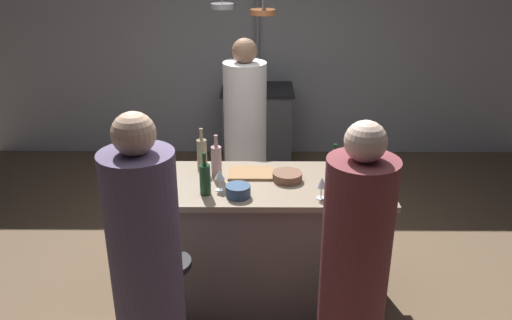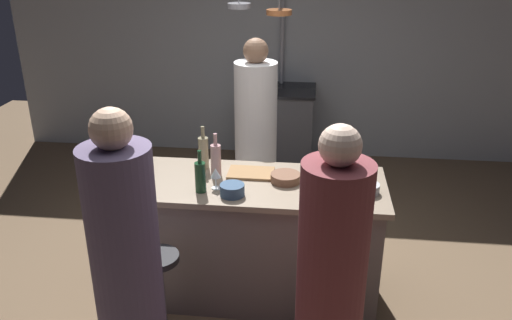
{
  "view_description": "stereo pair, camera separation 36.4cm",
  "coord_description": "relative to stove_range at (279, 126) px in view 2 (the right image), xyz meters",
  "views": [
    {
      "loc": [
        0.02,
        -3.21,
        2.43
      ],
      "look_at": [
        0.0,
        0.15,
        1.0
      ],
      "focal_mm": 36.62,
      "sensor_mm": 36.0,
      "label": 1
    },
    {
      "loc": [
        0.39,
        -3.18,
        2.43
      ],
      "look_at": [
        0.0,
        0.15,
        1.0
      ],
      "focal_mm": 36.62,
      "sensor_mm": 36.0,
      "label": 2
    }
  ],
  "objects": [
    {
      "name": "guest_left",
      "position": [
        -0.55,
        -3.44,
        0.35
      ],
      "size": [
        0.36,
        0.36,
        1.72
      ],
      "color": "#594C6B",
      "rests_on": "ground_plane"
    },
    {
      "name": "guest_right",
      "position": [
        0.51,
        -3.41,
        0.33
      ],
      "size": [
        0.35,
        0.35,
        1.67
      ],
      "color": "brown",
      "rests_on": "ground_plane"
    },
    {
      "name": "pepper_mill",
      "position": [
        0.55,
        -2.4,
        0.56
      ],
      "size": [
        0.05,
        0.05,
        0.21
      ],
      "primitive_type": "cylinder",
      "color": "#382319",
      "rests_on": "kitchen_island"
    },
    {
      "name": "mixing_bowl_wooden",
      "position": [
        0.22,
        -2.42,
        0.48
      ],
      "size": [
        0.2,
        0.2,
        0.06
      ],
      "primitive_type": "cylinder",
      "color": "brown",
      "rests_on": "kitchen_island"
    },
    {
      "name": "cutting_board",
      "position": [
        -0.03,
        -2.32,
        0.46
      ],
      "size": [
        0.32,
        0.22,
        0.02
      ],
      "primitive_type": "cube",
      "color": "#997047",
      "rests_on": "kitchen_island"
    },
    {
      "name": "kitchen_island",
      "position": [
        0.0,
        -2.45,
        0.01
      ],
      "size": [
        1.8,
        0.72,
        0.9
      ],
      "color": "slate",
      "rests_on": "ground_plane"
    },
    {
      "name": "mixing_bowl_blue",
      "position": [
        -0.11,
        -2.66,
        0.49
      ],
      "size": [
        0.16,
        0.16,
        0.08
      ],
      "primitive_type": "cylinder",
      "color": "#334C6B",
      "rests_on": "kitchen_island"
    },
    {
      "name": "mixing_bowl_steel",
      "position": [
        0.75,
        -2.52,
        0.48
      ],
      "size": [
        0.16,
        0.16,
        0.06
      ],
      "primitive_type": "cylinder",
      "color": "#B7B7BC",
      "rests_on": "kitchen_island"
    },
    {
      "name": "wine_bottle_rose",
      "position": [
        -0.27,
        -2.37,
        0.57
      ],
      "size": [
        0.07,
        0.07,
        0.31
      ],
      "color": "#B78C8E",
      "rests_on": "kitchen_island"
    },
    {
      "name": "bar_stool_left",
      "position": [
        -0.51,
        -3.07,
        -0.07
      ],
      "size": [
        0.28,
        0.28,
        0.68
      ],
      "color": "#4C4C51",
      "rests_on": "ground_plane"
    },
    {
      "name": "wine_glass_near_left_guest",
      "position": [
        -0.24,
        -2.57,
        0.56
      ],
      "size": [
        0.07,
        0.07,
        0.15
      ],
      "color": "silver",
      "rests_on": "kitchen_island"
    },
    {
      "name": "stove_range",
      "position": [
        0.0,
        0.0,
        0.0
      ],
      "size": [
        0.8,
        0.64,
        0.89
      ],
      "color": "#47474C",
      "rests_on": "ground_plane"
    },
    {
      "name": "wine_glass_near_right_guest",
      "position": [
        0.42,
        -2.69,
        0.56
      ],
      "size": [
        0.07,
        0.07,
        0.15
      ],
      "color": "silver",
      "rests_on": "kitchen_island"
    },
    {
      "name": "wine_bottle_white",
      "position": [
        -0.38,
        -2.25,
        0.58
      ],
      "size": [
        0.07,
        0.07,
        0.32
      ],
      "color": "gray",
      "rests_on": "kitchen_island"
    },
    {
      "name": "bar_stool_right",
      "position": [
        0.52,
        -3.07,
        -0.07
      ],
      "size": [
        0.28,
        0.28,
        0.68
      ],
      "color": "#4C4C51",
      "rests_on": "ground_plane"
    },
    {
      "name": "wine_bottle_green",
      "position": [
        -0.32,
        -2.63,
        0.56
      ],
      "size": [
        0.07,
        0.07,
        0.29
      ],
      "color": "#193D23",
      "rests_on": "kitchen_island"
    },
    {
      "name": "ground_plane",
      "position": [
        0.0,
        -2.45,
        -0.45
      ],
      "size": [
        9.0,
        9.0,
        0.0
      ],
      "primitive_type": "plane",
      "color": "brown"
    },
    {
      "name": "wine_bottle_red",
      "position": [
        0.52,
        -2.49,
        0.56
      ],
      "size": [
        0.07,
        0.07,
        0.29
      ],
      "color": "#143319",
      "rests_on": "kitchen_island"
    },
    {
      "name": "back_wall",
      "position": [
        0.0,
        0.4,
        0.85
      ],
      "size": [
        6.4,
        0.16,
        2.6
      ],
      "primitive_type": "cube",
      "color": "#9EA3A8",
      "rests_on": "ground_plane"
    },
    {
      "name": "overhead_pot_rack",
      "position": [
        -0.04,
        -0.38,
        1.14
      ],
      "size": [
        0.56,
        1.42,
        2.17
      ],
      "color": "gray",
      "rests_on": "ground_plane"
    },
    {
      "name": "chef",
      "position": [
        -0.1,
        -1.48,
        0.34
      ],
      "size": [
        0.36,
        0.36,
        1.7
      ],
      "color": "white",
      "rests_on": "ground_plane"
    }
  ]
}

